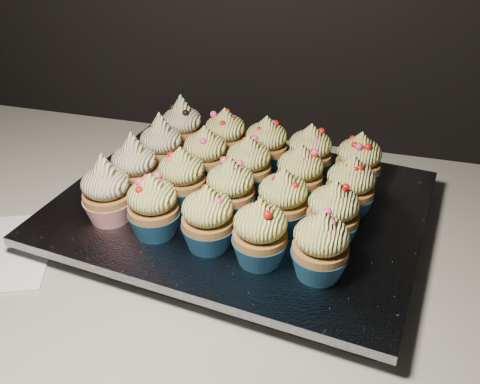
% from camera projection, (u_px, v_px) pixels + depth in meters
% --- Properties ---
extents(worktop, '(2.44, 0.64, 0.04)m').
position_uv_depth(worktop, '(315.00, 266.00, 0.69)').
color(worktop, beige).
rests_on(worktop, cabinet).
extents(baking_tray, '(0.47, 0.38, 0.02)m').
position_uv_depth(baking_tray, '(240.00, 216.00, 0.73)').
color(baking_tray, black).
rests_on(baking_tray, worktop).
extents(foil_lining, '(0.51, 0.42, 0.01)m').
position_uv_depth(foil_lining, '(240.00, 206.00, 0.72)').
color(foil_lining, silver).
rests_on(foil_lining, baking_tray).
extents(cupcake_0, '(0.06, 0.06, 0.10)m').
position_uv_depth(cupcake_0, '(107.00, 192.00, 0.66)').
color(cupcake_0, red).
rests_on(cupcake_0, foil_lining).
extents(cupcake_1, '(0.06, 0.06, 0.08)m').
position_uv_depth(cupcake_1, '(153.00, 207.00, 0.64)').
color(cupcake_1, navy).
rests_on(cupcake_1, foil_lining).
extents(cupcake_2, '(0.06, 0.06, 0.08)m').
position_uv_depth(cupcake_2, '(208.00, 219.00, 0.62)').
color(cupcake_2, navy).
rests_on(cupcake_2, foil_lining).
extents(cupcake_3, '(0.06, 0.06, 0.08)m').
position_uv_depth(cupcake_3, '(260.00, 234.00, 0.59)').
color(cupcake_3, navy).
rests_on(cupcake_3, foil_lining).
extents(cupcake_4, '(0.06, 0.06, 0.08)m').
position_uv_depth(cupcake_4, '(321.00, 247.00, 0.57)').
color(cupcake_4, navy).
rests_on(cupcake_4, foil_lining).
extents(cupcake_5, '(0.06, 0.06, 0.10)m').
position_uv_depth(cupcake_5, '(135.00, 169.00, 0.71)').
color(cupcake_5, red).
rests_on(cupcake_5, foil_lining).
extents(cupcake_6, '(0.06, 0.06, 0.08)m').
position_uv_depth(cupcake_6, '(182.00, 179.00, 0.69)').
color(cupcake_6, navy).
rests_on(cupcake_6, foil_lining).
extents(cupcake_7, '(0.06, 0.06, 0.08)m').
position_uv_depth(cupcake_7, '(230.00, 190.00, 0.67)').
color(cupcake_7, navy).
rests_on(cupcake_7, foil_lining).
extents(cupcake_8, '(0.06, 0.06, 0.08)m').
position_uv_depth(cupcake_8, '(283.00, 201.00, 0.65)').
color(cupcake_8, navy).
rests_on(cupcake_8, foil_lining).
extents(cupcake_9, '(0.06, 0.06, 0.08)m').
position_uv_depth(cupcake_9, '(333.00, 214.00, 0.62)').
color(cupcake_9, navy).
rests_on(cupcake_9, foil_lining).
extents(cupcake_10, '(0.06, 0.06, 0.10)m').
position_uv_depth(cupcake_10, '(162.00, 147.00, 0.76)').
color(cupcake_10, red).
rests_on(cupcake_10, foil_lining).
extents(cupcake_11, '(0.06, 0.06, 0.08)m').
position_uv_depth(cupcake_11, '(206.00, 156.00, 0.74)').
color(cupcake_11, navy).
rests_on(cupcake_11, foil_lining).
extents(cupcake_12, '(0.06, 0.06, 0.08)m').
position_uv_depth(cupcake_12, '(249.00, 166.00, 0.72)').
color(cupcake_12, navy).
rests_on(cupcake_12, foil_lining).
extents(cupcake_13, '(0.06, 0.06, 0.08)m').
position_uv_depth(cupcake_13, '(300.00, 175.00, 0.70)').
color(cupcake_13, navy).
rests_on(cupcake_13, foil_lining).
extents(cupcake_14, '(0.06, 0.06, 0.08)m').
position_uv_depth(cupcake_14, '(350.00, 188.00, 0.67)').
color(cupcake_14, navy).
rests_on(cupcake_14, foil_lining).
extents(cupcake_15, '(0.06, 0.06, 0.10)m').
position_uv_depth(cupcake_15, '(183.00, 128.00, 0.82)').
color(cupcake_15, red).
rests_on(cupcake_15, foil_lining).
extents(cupcake_16, '(0.06, 0.06, 0.08)m').
position_uv_depth(cupcake_16, '(225.00, 137.00, 0.79)').
color(cupcake_16, navy).
rests_on(cupcake_16, foil_lining).
extents(cupcake_17, '(0.06, 0.06, 0.08)m').
position_uv_depth(cupcake_17, '(266.00, 145.00, 0.77)').
color(cupcake_17, navy).
rests_on(cupcake_17, foil_lining).
extents(cupcake_18, '(0.06, 0.06, 0.08)m').
position_uv_depth(cupcake_18, '(310.00, 154.00, 0.75)').
color(cupcake_18, navy).
rests_on(cupcake_18, foil_lining).
extents(cupcake_19, '(0.06, 0.06, 0.08)m').
position_uv_depth(cupcake_19, '(358.00, 163.00, 0.73)').
color(cupcake_19, navy).
rests_on(cupcake_19, foil_lining).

